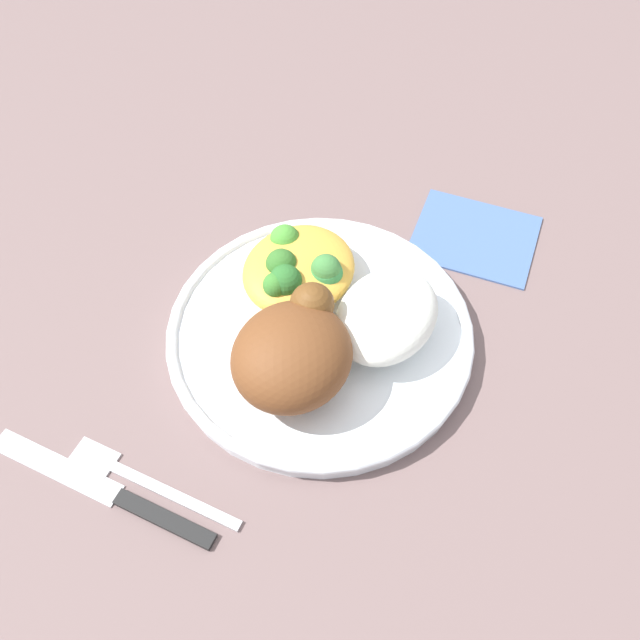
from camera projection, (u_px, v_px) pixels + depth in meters
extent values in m
plane|color=#6F5958|center=(320.00, 340.00, 0.59)|extent=(2.00, 2.00, 0.00)
cylinder|color=white|center=(320.00, 335.00, 0.58)|extent=(0.25, 0.25, 0.01)
torus|color=white|center=(320.00, 331.00, 0.58)|extent=(0.25, 0.25, 0.01)
ellipsoid|color=brown|center=(292.00, 356.00, 0.52)|extent=(0.10, 0.09, 0.06)
sphere|color=brown|center=(307.00, 302.00, 0.53)|extent=(0.03, 0.03, 0.03)
ellipsoid|color=white|center=(387.00, 316.00, 0.55)|extent=(0.10, 0.08, 0.04)
ellipsoid|color=gold|center=(299.00, 269.00, 0.59)|extent=(0.10, 0.09, 0.03)
sphere|color=#3F7F3C|center=(326.00, 269.00, 0.57)|extent=(0.03, 0.03, 0.03)
sphere|color=#346D29|center=(281.00, 264.00, 0.58)|extent=(0.03, 0.03, 0.03)
sphere|color=#387B2D|center=(276.00, 284.00, 0.56)|extent=(0.02, 0.02, 0.02)
sphere|color=#2B692B|center=(285.00, 281.00, 0.57)|extent=(0.03, 0.03, 0.03)
sphere|color=#388A47|center=(326.00, 274.00, 0.58)|extent=(0.03, 0.03, 0.03)
sphere|color=#489333|center=(285.00, 239.00, 0.60)|extent=(0.03, 0.03, 0.03)
cube|color=silver|center=(173.00, 494.00, 0.50)|extent=(0.02, 0.11, 0.01)
cube|color=silver|center=(94.00, 457.00, 0.52)|extent=(0.03, 0.04, 0.00)
cube|color=black|center=(164.00, 518.00, 0.49)|extent=(0.02, 0.08, 0.01)
cube|color=silver|center=(56.00, 467.00, 0.52)|extent=(0.03, 0.11, 0.00)
cube|color=#47669E|center=(475.00, 236.00, 0.65)|extent=(0.11, 0.13, 0.00)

